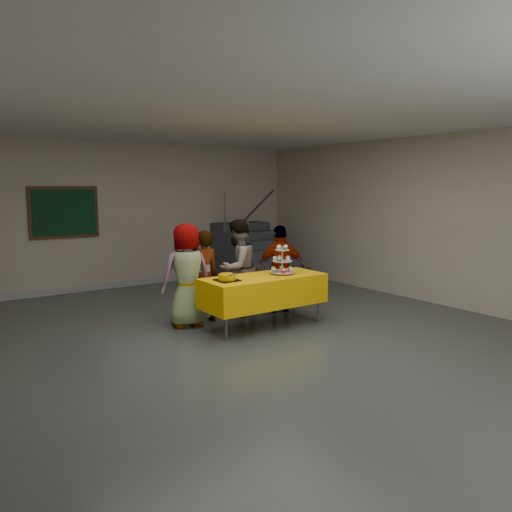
{
  "coord_description": "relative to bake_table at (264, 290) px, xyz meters",
  "views": [
    {
      "loc": [
        -3.7,
        -5.07,
        2.08
      ],
      "look_at": [
        0.59,
        1.05,
        1.05
      ],
      "focal_mm": 35.0,
      "sensor_mm": 36.0,
      "label": 1
    }
  ],
  "objects": [
    {
      "name": "room_shell",
      "position": [
        -0.59,
        -0.83,
        1.57
      ],
      "size": [
        10.0,
        10.04,
        3.02
      ],
      "color": "#4C514C",
      "rests_on": "ground"
    },
    {
      "name": "bake_table",
      "position": [
        0.0,
        0.0,
        0.0
      ],
      "size": [
        1.88,
        0.78,
        0.77
      ],
      "color": "#595960",
      "rests_on": "ground"
    },
    {
      "name": "cupcake_stand",
      "position": [
        0.34,
        -0.01,
        0.39
      ],
      "size": [
        0.38,
        0.38,
        0.44
      ],
      "color": "silver",
      "rests_on": "bake_table"
    },
    {
      "name": "bear_cake",
      "position": [
        -0.65,
        -0.01,
        0.27
      ],
      "size": [
        0.32,
        0.36,
        0.12
      ],
      "color": "black",
      "rests_on": "bake_table"
    },
    {
      "name": "schoolchild_a",
      "position": [
        -0.92,
        0.7,
        0.22
      ],
      "size": [
        0.82,
        0.58,
        1.56
      ],
      "primitive_type": "imported",
      "rotation": [
        0.0,
        0.0,
        3.02
      ],
      "color": "slate",
      "rests_on": "ground"
    },
    {
      "name": "schoolchild_b",
      "position": [
        -0.61,
        0.75,
        0.16
      ],
      "size": [
        0.54,
        0.37,
        1.44
      ],
      "primitive_type": "imported",
      "rotation": [
        0.0,
        0.0,
        3.1
      ],
      "color": "slate",
      "rests_on": "ground"
    },
    {
      "name": "schoolchild_c",
      "position": [
        0.04,
        0.79,
        0.23
      ],
      "size": [
        0.91,
        0.8,
        1.57
      ],
      "primitive_type": "imported",
      "rotation": [
        0.0,
        0.0,
        3.45
      ],
      "color": "slate",
      "rests_on": "ground"
    },
    {
      "name": "schoolchild_d",
      "position": [
        0.77,
        0.57,
        0.17
      ],
      "size": [
        0.93,
        0.62,
        1.46
      ],
      "primitive_type": "imported",
      "rotation": [
        0.0,
        0.0,
        2.8
      ],
      "color": "#5D5C66",
      "rests_on": "ground"
    },
    {
      "name": "staircase",
      "position": [
        2.11,
        3.28,
        -0.07
      ],
      "size": [
        1.3,
        2.4,
        2.04
      ],
      "color": "#424447",
      "rests_on": "ground"
    },
    {
      "name": "noticeboard",
      "position": [
        -1.78,
        4.12,
        1.04
      ],
      "size": [
        1.3,
        0.05,
        1.0
      ],
      "color": "#472B16",
      "rests_on": "ground"
    }
  ]
}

